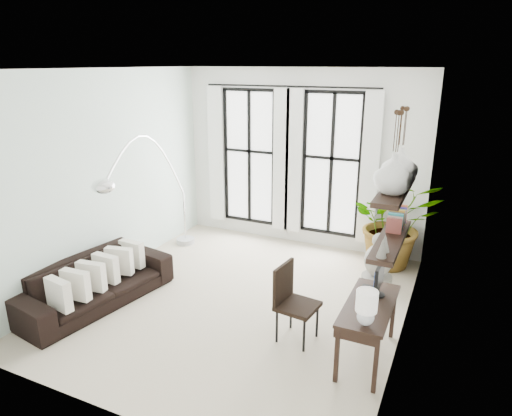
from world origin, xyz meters
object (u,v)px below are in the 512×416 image
Objects in this scene: sofa at (95,282)px; buddha at (378,263)px; plant at (394,223)px; desk_chair at (291,298)px; arc_lamp at (148,165)px; desk at (368,309)px.

sofa is 4.18m from buddha.
plant reaches higher than desk_chair.
plant is 0.56× the size of arc_lamp.
arc_lamp is at bearing 169.34° from desk_chair.
plant is at bearing -40.00° from sofa.
buddha is at bearing -47.66° from sofa.
buddha is at bearing -95.92° from plant.
plant reaches higher than desk.
arc_lamp is 3.24× the size of buddha.
plant is at bearing 93.19° from desk.
desk is 2.03m from buddha.
desk_chair is at bearing -110.17° from buddha.
desk_chair is at bearing 174.54° from desk.
plant is (3.59, 3.07, 0.43)m from sofa.
desk_chair is 1.16× the size of buddha.
desk is at bearing -14.75° from arc_lamp.
arc_lamp is at bearing 4.80° from sofa.
sofa is 4.75m from plant.
plant reaches higher than sofa.
sofa is 2.84m from desk_chair.
plant is 1.27× the size of desk.
sofa is 2.67× the size of buddha.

